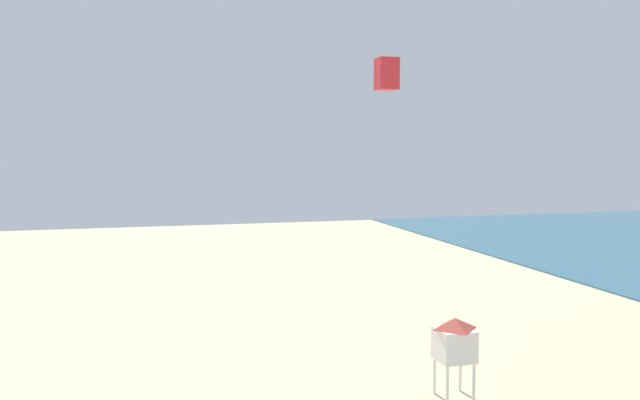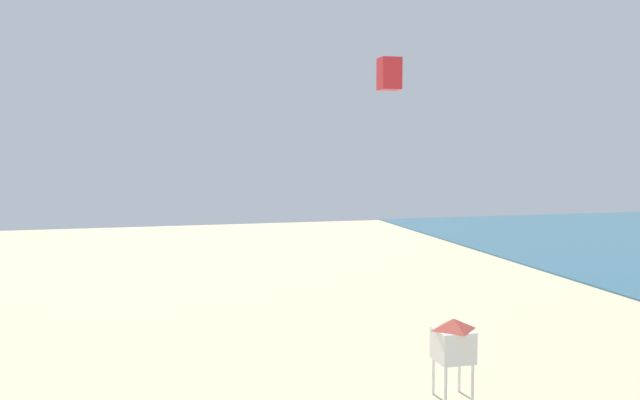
% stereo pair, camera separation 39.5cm
% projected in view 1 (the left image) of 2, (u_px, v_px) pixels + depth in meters
% --- Properties ---
extents(lifeguard_stand, '(1.10, 1.10, 2.55)m').
position_uv_depth(lifeguard_stand, '(454.00, 340.00, 20.67)').
color(lifeguard_stand, white).
rests_on(lifeguard_stand, ground).
extents(kite_red_box, '(0.91, 0.91, 1.44)m').
position_uv_depth(kite_red_box, '(387.00, 74.00, 29.84)').
color(kite_red_box, red).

